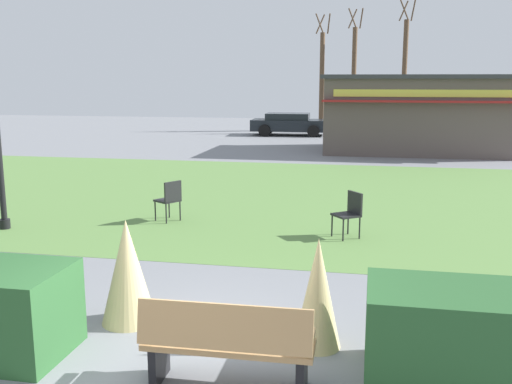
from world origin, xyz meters
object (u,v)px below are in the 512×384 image
object	(u,v)px
cafe_chair_center	(350,211)
tree_right_bg	(354,77)
park_bench	(227,344)
parked_car_east_slot	(501,126)
food_kiosk	(418,113)
trash_bin	(429,329)
parked_car_center_slot	(394,125)
cafe_chair_west	(170,197)
parked_car_west_slot	(290,123)
tree_left_bg	(322,79)
tree_center_bg	(404,74)

from	to	relation	value
cafe_chair_center	tree_right_bg	world-z (taller)	tree_right_bg
park_bench	tree_right_bg	distance (m)	30.70
park_bench	parked_car_east_slot	world-z (taller)	parked_car_east_slot
food_kiosk	tree_right_bg	world-z (taller)	tree_right_bg
trash_bin	parked_car_center_slot	world-z (taller)	parked_car_center_slot
cafe_chair_west	parked_car_west_slot	xyz separation A→B (m)	(-0.16, 20.06, 0.12)
food_kiosk	parked_car_west_slot	size ratio (longest dim) A/B	1.83
tree_left_bg	trash_bin	bearing A→B (deg)	-82.90
park_bench	parked_car_center_slot	bearing A→B (deg)	84.66
food_kiosk	parked_car_east_slot	bearing A→B (deg)	53.43
parked_car_west_slot	tree_center_bg	world-z (taller)	tree_center_bg
cafe_chair_west	tree_left_bg	bearing A→B (deg)	87.03
park_bench	food_kiosk	world-z (taller)	food_kiosk
cafe_chair_west	parked_car_center_slot	xyz separation A→B (m)	(5.38, 20.06, 0.12)
food_kiosk	trash_bin	bearing A→B (deg)	-93.57
cafe_chair_west	parked_car_center_slot	distance (m)	20.77
trash_bin	parked_car_west_slot	size ratio (longest dim) A/B	0.19
park_bench	trash_bin	size ratio (longest dim) A/B	2.12
park_bench	cafe_chair_center	xyz separation A→B (m)	(0.97, 6.01, 0.05)
parked_car_center_slot	tree_center_bg	bearing A→B (deg)	80.04
tree_right_bg	park_bench	bearing A→B (deg)	-90.37
parked_car_center_slot	tree_right_bg	distance (m)	5.22
trash_bin	parked_car_west_slot	xyz separation A→B (m)	(-5.03, 25.68, 0.24)
tree_center_bg	parked_car_east_slot	bearing A→B (deg)	-34.13
trash_bin	parked_car_center_slot	bearing A→B (deg)	88.89
food_kiosk	tree_left_bg	bearing A→B (deg)	116.26
park_bench	parked_car_center_slot	world-z (taller)	parked_car_center_slot
tree_left_bg	tree_right_bg	xyz separation A→B (m)	(1.86, 0.35, 0.15)
parked_car_west_slot	tree_right_bg	distance (m)	5.70
park_bench	cafe_chair_west	xyz separation A→B (m)	(-2.89, 6.57, 0.05)
cafe_chair_west	trash_bin	bearing A→B (deg)	-49.08
tree_right_bg	parked_car_east_slot	bearing A→B (deg)	-27.41
cafe_chair_center	parked_car_west_slot	size ratio (longest dim) A/B	0.21
park_bench	food_kiosk	distance (m)	20.66
cafe_chair_west	tree_right_bg	bearing A→B (deg)	82.68
parked_car_center_slot	tree_left_bg	xyz separation A→B (m)	(-4.15, 3.61, 2.36)
trash_bin	food_kiosk	bearing A→B (deg)	86.43
parked_car_center_slot	parked_car_east_slot	world-z (taller)	same
park_bench	parked_car_west_slot	world-z (taller)	parked_car_west_slot
cafe_chair_center	tree_center_bg	bearing A→B (deg)	84.99
park_bench	cafe_chair_west	size ratio (longest dim) A/B	1.92
cafe_chair_west	parked_car_east_slot	world-z (taller)	parked_car_east_slot
parked_car_west_slot	parked_car_center_slot	xyz separation A→B (m)	(5.53, 0.00, 0.00)
park_bench	cafe_chair_west	bearing A→B (deg)	113.73
parked_car_west_slot	parked_car_center_slot	distance (m)	5.53
cafe_chair_center	cafe_chair_west	bearing A→B (deg)	171.74
tree_center_bg	tree_left_bg	bearing A→B (deg)	175.49
parked_car_east_slot	parked_car_center_slot	bearing A→B (deg)	179.96
trash_bin	food_kiosk	distance (m)	19.52
food_kiosk	cafe_chair_center	bearing A→B (deg)	-98.84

